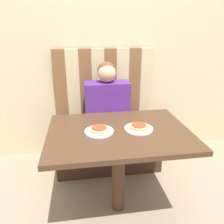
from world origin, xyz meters
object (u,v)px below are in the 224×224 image
(plate_left, at_px, (99,131))
(pizza_left, at_px, (99,129))
(plate_right, at_px, (139,129))
(pizza_right, at_px, (139,126))
(person, at_px, (107,96))

(plate_left, distance_m, pizza_left, 0.02)
(plate_right, distance_m, pizza_left, 0.29)
(pizza_left, bearing_deg, pizza_right, 0.00)
(person, distance_m, plate_right, 0.70)
(plate_right, height_order, pizza_right, pizza_right)
(plate_right, bearing_deg, plate_left, 180.00)
(person, relative_size, plate_left, 3.00)
(plate_left, distance_m, pizza_right, 0.29)
(pizza_left, bearing_deg, plate_left, 0.00)
(pizza_right, bearing_deg, plate_right, 0.00)
(plate_left, relative_size, plate_right, 1.00)
(person, distance_m, plate_left, 0.70)
(plate_left, xyz_separation_m, plate_right, (0.29, 0.00, 0.00))
(plate_left, relative_size, pizza_left, 1.52)
(plate_right, bearing_deg, pizza_left, 180.00)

